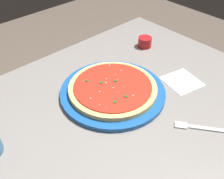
# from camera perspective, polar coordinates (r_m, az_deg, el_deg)

# --- Properties ---
(restaurant_table) EXTENTS (1.03, 0.80, 0.77)m
(restaurant_table) POSITION_cam_1_polar(r_m,az_deg,el_deg) (0.97, 1.92, -8.82)
(restaurant_table) COLOR black
(restaurant_table) RESTS_ON ground_plane
(serving_plate) EXTENTS (0.35, 0.35, 0.02)m
(serving_plate) POSITION_cam_1_polar(r_m,az_deg,el_deg) (0.88, 0.00, -0.61)
(serving_plate) COLOR #195199
(serving_plate) RESTS_ON restaurant_table
(pizza) EXTENTS (0.29, 0.29, 0.02)m
(pizza) POSITION_cam_1_polar(r_m,az_deg,el_deg) (0.87, -0.00, 0.27)
(pizza) COLOR #DBB26B
(pizza) RESTS_ON serving_plate
(cup_small_sauce) EXTENTS (0.06, 0.06, 0.04)m
(cup_small_sauce) POSITION_cam_1_polar(r_m,az_deg,el_deg) (1.14, 7.11, 10.15)
(cup_small_sauce) COLOR #B2191E
(cup_small_sauce) RESTS_ON restaurant_table
(napkin_folded_right) EXTENTS (0.14, 0.14, 0.00)m
(napkin_folded_right) POSITION_cam_1_polar(r_m,az_deg,el_deg) (0.97, 14.89, 1.70)
(napkin_folded_right) COLOR white
(napkin_folded_right) RESTS_ON restaurant_table
(fork) EXTENTS (0.13, 0.16, 0.00)m
(fork) POSITION_cam_1_polar(r_m,az_deg,el_deg) (0.82, 19.04, -7.91)
(fork) COLOR silver
(fork) RESTS_ON restaurant_table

